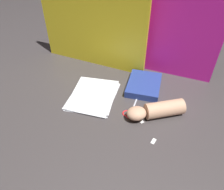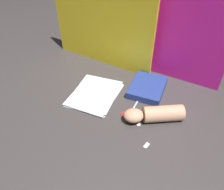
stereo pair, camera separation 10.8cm
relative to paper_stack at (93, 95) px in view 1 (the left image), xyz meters
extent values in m
plane|color=#3D3838|center=(0.09, -0.03, -0.01)|extent=(6.00, 6.00, 0.00)
cube|color=yellow|center=(-0.09, 0.33, 0.25)|extent=(0.66, 0.16, 0.51)
cube|color=#D81E9E|center=(0.28, 0.33, 0.28)|extent=(0.70, 0.14, 0.58)
cube|color=white|center=(0.00, 0.00, 0.00)|extent=(0.25, 0.30, 0.00)
cube|color=white|center=(0.00, 0.00, 0.00)|extent=(0.23, 0.28, 0.00)
cube|color=white|center=(0.00, 0.00, 0.00)|extent=(0.25, 0.30, 0.00)
cube|color=white|center=(0.00, 0.00, 0.00)|extent=(0.23, 0.28, 0.00)
cube|color=navy|center=(0.26, 0.13, 0.01)|extent=(0.19, 0.23, 0.04)
sphere|color=silver|center=(0.22, -0.08, 0.00)|extent=(0.01, 0.01, 0.01)
cylinder|color=silver|center=(0.22, -0.02, 0.00)|extent=(0.02, 0.12, 0.01)
torus|color=red|center=(0.22, -0.10, 0.00)|extent=(0.05, 0.05, 0.01)
cylinder|color=silver|center=(0.27, -0.05, 0.00)|extent=(0.11, 0.07, 0.01)
torus|color=red|center=(0.20, -0.09, 0.00)|extent=(0.06, 0.06, 0.01)
cylinder|color=tan|center=(0.37, -0.06, 0.03)|extent=(0.20, 0.15, 0.08)
ellipsoid|color=tan|center=(0.25, -0.12, 0.03)|extent=(0.12, 0.11, 0.06)
cube|color=white|center=(0.34, -0.23, -0.01)|extent=(0.03, 0.03, 0.00)
cube|color=white|center=(0.28, -0.13, -0.01)|extent=(0.02, 0.02, 0.00)
cylinder|color=black|center=(-0.09, 0.04, 0.00)|extent=(0.08, 0.11, 0.01)
camera|label=1|loc=(0.28, -0.85, 0.75)|focal=35.00mm
camera|label=2|loc=(0.39, -0.82, 0.75)|focal=35.00mm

